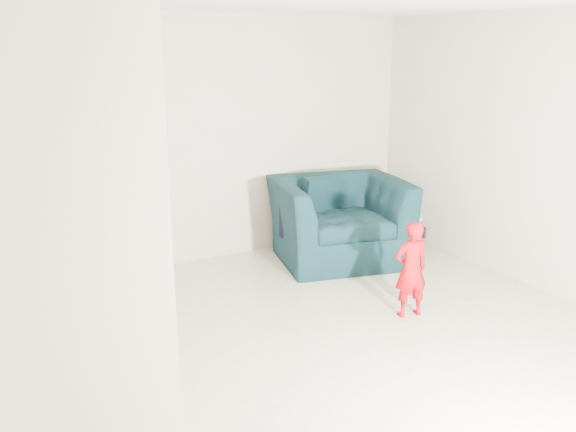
# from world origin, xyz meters

# --- Properties ---
(floor) EXTENTS (5.50, 5.50, 0.00)m
(floor) POSITION_xyz_m (0.00, 0.00, 0.00)
(floor) COLOR tan
(floor) RESTS_ON ground
(back_wall) EXTENTS (5.00, 0.00, 5.00)m
(back_wall) POSITION_xyz_m (0.00, 2.75, 1.35)
(back_wall) COLOR #A7A288
(back_wall) RESTS_ON floor
(armchair) EXTENTS (1.67, 1.53, 0.92)m
(armchair) POSITION_xyz_m (1.26, 2.00, 0.46)
(armchair) COLOR black
(armchair) RESTS_ON floor
(toddler) EXTENTS (0.35, 0.26, 0.88)m
(toddler) POSITION_xyz_m (0.96, 0.41, 0.44)
(toddler) COLOR maroon
(toddler) RESTS_ON floor
(side_table) EXTENTS (0.38, 0.38, 0.38)m
(side_table) POSITION_xyz_m (2.25, 2.01, 0.26)
(side_table) COLOR silver
(side_table) RESTS_ON floor
(staircase) EXTENTS (1.02, 3.03, 3.62)m
(staircase) POSITION_xyz_m (-2.00, 0.55, 0.95)
(staircase) COLOR #ADA089
(staircase) RESTS_ON floor
(cushion) EXTENTS (0.46, 0.22, 0.45)m
(cushion) POSITION_xyz_m (1.19, 2.27, 0.70)
(cushion) COLOR black
(cushion) RESTS_ON armchair
(throw) EXTENTS (0.05, 0.48, 0.53)m
(throw) POSITION_xyz_m (0.62, 1.96, 0.58)
(throw) COLOR black
(throw) RESTS_ON armchair
(phone) EXTENTS (0.03, 0.05, 0.10)m
(phone) POSITION_xyz_m (1.08, 0.41, 0.77)
(phone) COLOR black
(phone) RESTS_ON toddler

